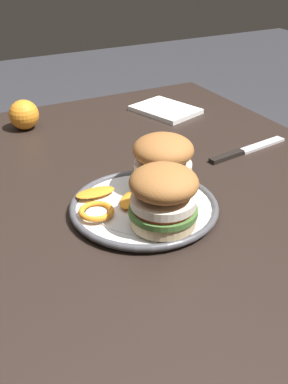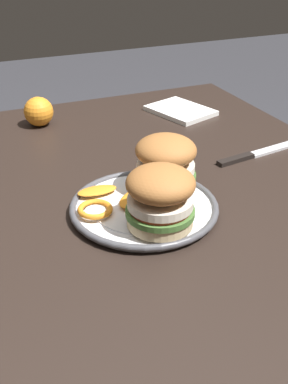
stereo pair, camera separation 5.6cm
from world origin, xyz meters
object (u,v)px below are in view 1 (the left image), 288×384
Objects in this scene: whole_orange at (24,115)px; table_knife at (243,152)px; sandwich_half_right at (164,196)px; sandwich_half_left at (163,162)px; dining_table at (151,234)px; dinner_plate at (144,207)px.

whole_orange is 0.53m from table_knife.
table_knife is (-0.36, -0.38, -0.03)m from whole_orange.
sandwich_half_right is 0.70× the size of table_knife.
table_knife is at bearing -72.46° from sandwich_half_left.
sandwich_half_right is at bearing 158.85° from dining_table.
dining_table is 0.28m from table_knife.
dining_table is 4.24× the size of dinner_plate.
sandwich_half_right is (-0.07, 0.00, 0.06)m from dinner_plate.
whole_orange is (0.55, 0.08, -0.03)m from sandwich_half_right.
dinner_plate is at bearing 110.76° from table_knife.
dinner_plate is at bearing 142.86° from dining_table.
sandwich_half_left is 2.07× the size of whole_orange.
dinner_plate is 1.18× the size of table_knife.
sandwich_half_left is at bearing -29.33° from sandwich_half_right.
dining_table is 0.18m from sandwich_half_left.
sandwich_half_left is at bearing -162.84° from whole_orange.
table_knife is at bearing -133.27° from whole_orange.
sandwich_half_left is 0.12m from sandwich_half_right.
sandwich_half_left and sandwich_half_right have the same top height.
dining_table is at bearing 13.87° from sandwich_half_left.
whole_orange is at bearing 17.39° from dining_table.
sandwich_half_right is 0.37m from table_knife.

